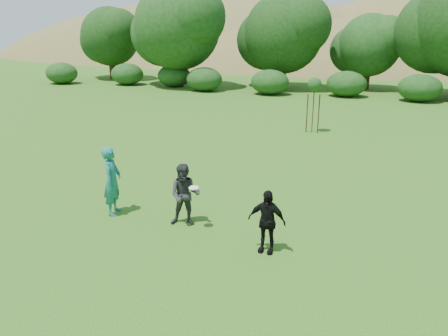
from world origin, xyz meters
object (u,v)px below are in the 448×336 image
object	(u,v)px
sapling	(315,86)
player_grey	(185,195)
player_teal	(112,181)
player_black	(267,221)

from	to	relation	value
sapling	player_grey	bearing A→B (deg)	-97.36
player_teal	player_grey	size ratio (longest dim) A/B	1.16
player_teal	player_black	world-z (taller)	player_teal
player_grey	player_black	world-z (taller)	player_grey
player_grey	player_black	bearing A→B (deg)	-32.95
player_black	sapling	world-z (taller)	sapling
player_black	sapling	size ratio (longest dim) A/B	0.57
player_teal	player_black	distance (m)	4.92
player_teal	sapling	world-z (taller)	sapling
player_grey	player_teal	bearing A→B (deg)	164.06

